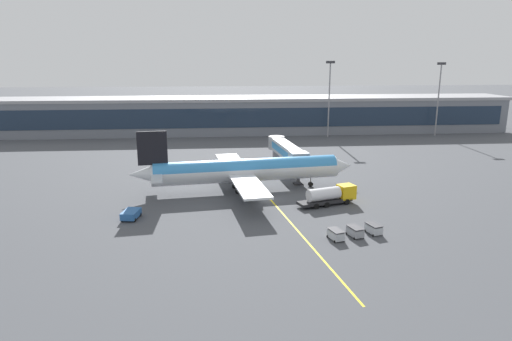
% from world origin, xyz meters
% --- Properties ---
extents(ground_plane, '(700.00, 700.00, 0.00)m').
position_xyz_m(ground_plane, '(0.00, 0.00, 0.00)').
color(ground_plane, '#47494F').
extents(apron_lead_in_line, '(11.60, 79.24, 0.01)m').
position_xyz_m(apron_lead_in_line, '(0.42, 2.00, 0.00)').
color(apron_lead_in_line, yellow).
rests_on(apron_lead_in_line, ground_plane).
extents(terminal_building, '(187.68, 17.99, 12.28)m').
position_xyz_m(terminal_building, '(-0.36, 77.97, 6.16)').
color(terminal_building, slate).
rests_on(terminal_building, ground_plane).
extents(main_airliner, '(44.24, 35.07, 12.33)m').
position_xyz_m(main_airliner, '(-3.46, 6.20, 4.13)').
color(main_airliner, silver).
rests_on(main_airliner, ground_plane).
extents(jet_bridge, '(5.98, 22.79, 6.81)m').
position_xyz_m(jet_bridge, '(6.54, 19.99, 5.11)').
color(jet_bridge, '#B2B7BC').
rests_on(jet_bridge, ground_plane).
extents(fuel_tanker, '(11.04, 5.71, 3.25)m').
position_xyz_m(fuel_tanker, '(10.95, -3.81, 1.75)').
color(fuel_tanker, '#232326').
rests_on(fuel_tanker, ground_plane).
extents(pushback_tug, '(2.92, 4.14, 1.40)m').
position_xyz_m(pushback_tug, '(-22.97, -8.35, 0.85)').
color(pushback_tug, '#285B9E').
rests_on(pushback_tug, ground_plane).
extents(baggage_cart_0, '(2.22, 2.97, 1.48)m').
position_xyz_m(baggage_cart_0, '(7.77, -19.59, 0.78)').
color(baggage_cart_0, '#B2B7BC').
rests_on(baggage_cart_0, ground_plane).
extents(baggage_cart_1, '(2.22, 2.97, 1.48)m').
position_xyz_m(baggage_cart_1, '(10.85, -18.72, 0.78)').
color(baggage_cart_1, gray).
rests_on(baggage_cart_1, ground_plane).
extents(baggage_cart_2, '(2.22, 2.97, 1.48)m').
position_xyz_m(baggage_cart_2, '(13.92, -17.85, 0.78)').
color(baggage_cart_2, '#B2B7BC').
rests_on(baggage_cart_2, ground_plane).
extents(apron_light_mast_0, '(2.80, 0.50, 24.00)m').
position_xyz_m(apron_light_mast_0, '(64.40, 66.01, 14.00)').
color(apron_light_mast_0, gray).
rests_on(apron_light_mast_0, ground_plane).
extents(apron_light_mast_1, '(2.80, 0.50, 24.47)m').
position_xyz_m(apron_light_mast_1, '(27.60, 66.01, 14.24)').
color(apron_light_mast_1, gray).
rests_on(apron_light_mast_1, ground_plane).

